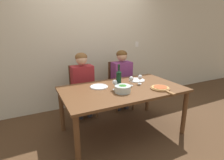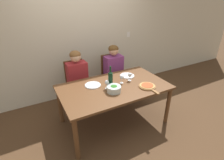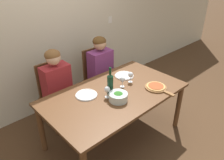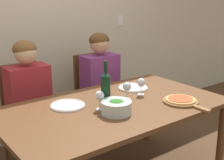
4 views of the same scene
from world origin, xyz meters
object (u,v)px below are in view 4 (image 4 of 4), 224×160
(dinner_plate_right, at_px, (133,88))
(wine_glass_left, at_px, (100,97))
(chair_right, at_px, (95,96))
(wine_bottle, at_px, (106,88))
(pizza_on_board, at_px, (181,101))
(wine_glass_centre, at_px, (127,87))
(person_woman, at_px, (29,93))
(person_man, at_px, (101,79))
(dinner_plate_left, at_px, (68,105))
(broccoli_bowl, at_px, (116,107))
(wine_glass_right, at_px, (141,83))
(chair_left, at_px, (26,112))

(dinner_plate_right, bearing_deg, wine_glass_left, -155.85)
(chair_right, distance_m, wine_bottle, 1.05)
(chair_right, distance_m, pizza_on_board, 1.20)
(wine_bottle, xyz_separation_m, wine_glass_left, (-0.09, -0.04, -0.04))
(chair_right, xyz_separation_m, wine_glass_centre, (-0.24, -0.84, 0.35))
(chair_right, height_order, wine_glass_left, chair_right)
(person_woman, relative_size, wine_glass_left, 7.96)
(person_man, distance_m, dinner_plate_left, 0.92)
(broccoli_bowl, xyz_separation_m, wine_glass_right, (0.43, 0.21, 0.05))
(wine_glass_left, bearing_deg, chair_right, 57.95)
(person_man, relative_size, dinner_plate_right, 4.43)
(pizza_on_board, bearing_deg, broccoli_bowl, 166.22)
(person_woman, xyz_separation_m, broccoli_bowl, (0.30, -0.91, 0.07))
(wine_glass_left, bearing_deg, dinner_plate_left, 128.42)
(wine_bottle, height_order, wine_glass_centre, wine_bottle)
(chair_right, distance_m, wine_glass_centre, 0.94)
(dinner_plate_right, height_order, wine_glass_right, wine_glass_right)
(wine_bottle, xyz_separation_m, pizza_on_board, (0.53, -0.32, -0.13))
(chair_left, bearing_deg, wine_glass_right, -48.36)
(broccoli_bowl, height_order, pizza_on_board, broccoli_bowl)
(wine_bottle, distance_m, dinner_plate_left, 0.33)
(broccoli_bowl, relative_size, wine_glass_centre, 1.51)
(pizza_on_board, bearing_deg, dinner_plate_right, 97.16)
(chair_right, bearing_deg, dinner_plate_left, -136.47)
(pizza_on_board, bearing_deg, wine_glass_left, 155.78)
(broccoli_bowl, relative_size, dinner_plate_right, 0.84)
(chair_left, relative_size, pizza_on_board, 2.26)
(broccoli_bowl, bearing_deg, person_woman, 108.04)
(chair_right, bearing_deg, person_woman, -171.69)
(person_man, bearing_deg, wine_glass_left, -125.80)
(dinner_plate_left, bearing_deg, person_woman, 98.19)
(wine_bottle, bearing_deg, pizza_on_board, -30.89)
(dinner_plate_left, xyz_separation_m, wine_glass_left, (0.16, -0.21, 0.10))
(chair_right, relative_size, broccoli_bowl, 4.19)
(chair_right, bearing_deg, wine_bottle, -118.99)
(wine_bottle, distance_m, dinner_plate_right, 0.52)
(chair_right, xyz_separation_m, person_man, (0.00, -0.12, 0.22))
(person_man, bearing_deg, wine_glass_right, -95.79)
(person_man, xyz_separation_m, wine_glass_centre, (-0.24, -0.72, 0.13))
(person_woman, relative_size, wine_glass_centre, 7.96)
(chair_right, bearing_deg, pizza_on_board, -87.24)
(dinner_plate_left, bearing_deg, pizza_on_board, -31.80)
(chair_right, relative_size, dinner_plate_left, 3.52)
(wine_glass_centre, bearing_deg, chair_right, 73.71)
(chair_left, xyz_separation_m, person_man, (0.80, -0.12, 0.22))
(person_woman, distance_m, person_man, 0.80)
(wine_glass_left, distance_m, wine_glass_right, 0.49)
(person_woman, relative_size, pizza_on_board, 2.84)
(person_woman, bearing_deg, wine_glass_right, -43.96)
(pizza_on_board, bearing_deg, person_woman, 129.29)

